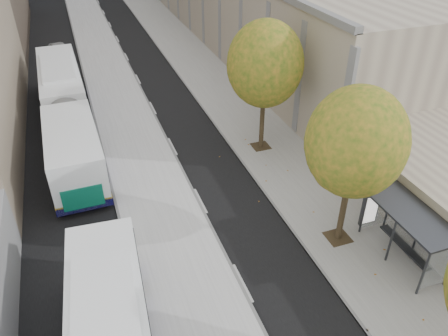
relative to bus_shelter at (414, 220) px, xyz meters
name	(u,v)px	position (x,y,z in m)	size (l,w,h in m)	color
bus_platform	(113,86)	(-9.56, 24.04, -2.11)	(4.25, 150.00, 0.15)	#B3B3B3
sidewalk	(206,74)	(-1.56, 24.04, -2.15)	(4.75, 150.00, 0.08)	gray
bus_shelter	(414,220)	(0.00, 0.00, 0.00)	(1.90, 4.40, 2.53)	#383A3F
tree_c	(356,143)	(-2.09, 2.04, 3.06)	(4.20, 4.20, 7.28)	black
tree_d	(265,64)	(-2.09, 11.04, 3.28)	(4.40, 4.40, 7.60)	black
bus_far	(66,110)	(-13.32, 17.12, -0.48)	(3.17, 18.85, 3.13)	white
distant_car	(61,52)	(-13.16, 32.49, -1.48)	(1.68, 4.18, 1.42)	#BCBCBC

